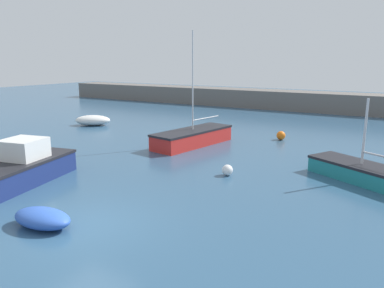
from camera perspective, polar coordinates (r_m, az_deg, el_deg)
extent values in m
cube|color=#2D5170|center=(12.71, -15.70, -12.30)|extent=(120.00, 120.00, 0.20)
cube|color=#66605B|center=(40.72, 18.58, 6.13)|extent=(65.51, 3.50, 1.93)
cube|color=teal|center=(17.99, 24.30, -4.11)|extent=(4.71, 3.53, 0.63)
cube|color=black|center=(17.89, 24.41, -2.95)|extent=(4.81, 3.60, 0.12)
cylinder|color=silver|center=(17.59, 24.83, 1.53)|extent=(0.11, 0.11, 2.97)
ellipsoid|color=#2D56B7|center=(12.91, -21.85, -10.45)|extent=(2.18, 1.32, 0.59)
cube|color=red|center=(23.12, 0.11, 0.87)|extent=(2.74, 5.94, 0.86)
cube|color=black|center=(23.02, 0.11, 2.06)|extent=(2.79, 6.06, 0.12)
cylinder|color=silver|center=(22.66, 0.11, 9.38)|extent=(0.08, 0.08, 5.99)
cylinder|color=silver|center=(23.90, 2.12, 3.97)|extent=(0.51, 2.55, 0.06)
ellipsoid|color=white|center=(31.22, -14.88, 3.52)|extent=(3.16, 2.68, 0.82)
cube|color=navy|center=(17.70, -24.81, -4.02)|extent=(3.20, 5.29, 0.87)
cube|color=black|center=(17.57, -24.96, -2.48)|extent=(3.26, 5.40, 0.12)
cube|color=silver|center=(17.74, -24.28, -0.85)|extent=(1.91, 1.88, 0.98)
sphere|color=orange|center=(25.36, 13.40, 1.27)|extent=(0.58, 0.58, 0.58)
sphere|color=white|center=(17.18, 5.41, -3.98)|extent=(0.50, 0.50, 0.50)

